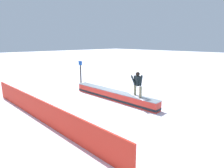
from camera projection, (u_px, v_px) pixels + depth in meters
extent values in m
plane|color=white|center=(113.00, 99.00, 11.23)|extent=(120.00, 120.00, 0.00)
cube|color=red|center=(113.00, 95.00, 11.17)|extent=(6.19, 0.76, 0.52)
cube|color=black|center=(113.00, 97.00, 11.20)|extent=(6.20, 0.77, 0.13)
cube|color=gray|center=(113.00, 91.00, 11.11)|extent=(6.19, 0.82, 0.04)
cube|color=silver|center=(138.00, 96.00, 9.89)|extent=(1.50, 0.81, 0.01)
cylinder|color=gray|center=(135.00, 90.00, 10.07)|extent=(0.18, 0.18, 0.59)
cylinder|color=gray|center=(140.00, 92.00, 9.57)|extent=(0.18, 0.18, 0.59)
cube|color=black|center=(138.00, 81.00, 9.74)|extent=(0.46, 0.37, 0.50)
sphere|color=black|center=(138.00, 74.00, 9.66)|extent=(0.22, 0.22, 0.22)
cylinder|color=black|center=(133.00, 80.00, 9.84)|extent=(0.46, 0.25, 0.45)
cylinder|color=black|center=(141.00, 80.00, 9.71)|extent=(0.21, 0.15, 0.56)
cube|color=red|center=(40.00, 110.00, 8.10)|extent=(10.35, 0.47, 1.00)
cylinder|color=#262628|center=(81.00, 76.00, 13.97)|extent=(0.10, 0.10, 1.73)
cube|color=blue|center=(80.00, 63.00, 13.75)|extent=(0.40, 0.04, 0.30)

